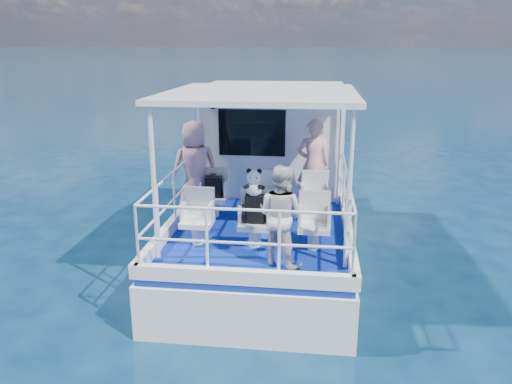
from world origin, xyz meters
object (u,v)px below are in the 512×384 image
(passenger_stbd_aft, at_px, (281,215))
(panda, at_px, (254,182))
(backpack_center, at_px, (255,209))
(passenger_port_fwd, at_px, (195,168))

(passenger_stbd_aft, height_order, panda, passenger_stbd_aft)
(passenger_stbd_aft, xyz_separation_m, backpack_center, (-0.43, 0.61, -0.12))
(passenger_stbd_aft, distance_m, backpack_center, 0.76)
(backpack_center, xyz_separation_m, panda, (-0.01, -0.01, 0.42))
(passenger_port_fwd, distance_m, backpack_center, 1.88)
(passenger_port_fwd, relative_size, backpack_center, 3.97)
(passenger_stbd_aft, height_order, backpack_center, passenger_stbd_aft)
(passenger_stbd_aft, bearing_deg, passenger_port_fwd, -21.77)
(panda, bearing_deg, passenger_stbd_aft, -53.46)
(passenger_port_fwd, bearing_deg, backpack_center, 108.02)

